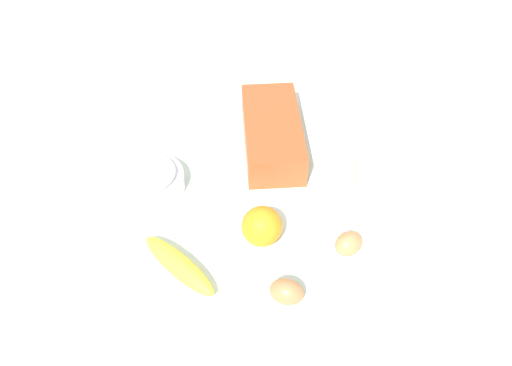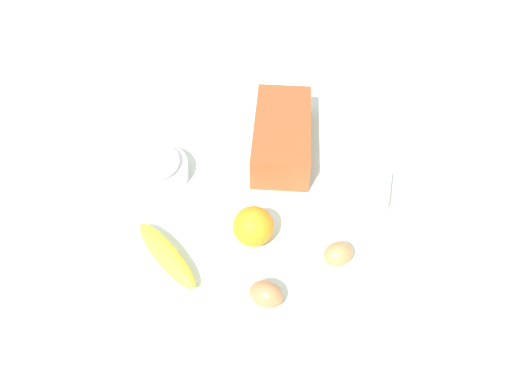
{
  "view_description": "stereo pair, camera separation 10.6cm",
  "coord_description": "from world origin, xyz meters",
  "px_view_note": "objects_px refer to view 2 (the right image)",
  "views": [
    {
      "loc": [
        -0.7,
        0.2,
        0.84
      ],
      "look_at": [
        0.0,
        0.0,
        0.04
      ],
      "focal_mm": 35.42,
      "sensor_mm": 36.0,
      "label": 1
    },
    {
      "loc": [
        -0.72,
        0.1,
        0.84
      ],
      "look_at": [
        0.0,
        0.0,
        0.04
      ],
      "focal_mm": 35.42,
      "sensor_mm": 36.0,
      "label": 2
    }
  ],
  "objects_px": {
    "butter_block": "(373,192)",
    "egg_near_butter": "(338,254)",
    "flour_bowl": "(155,167)",
    "egg_beside_bowl": "(266,294)",
    "loaf_pan": "(282,135)",
    "banana": "(166,255)",
    "orange_fruit": "(253,226)"
  },
  "relations": [
    {
      "from": "butter_block",
      "to": "egg_near_butter",
      "type": "distance_m",
      "value": 0.18
    },
    {
      "from": "flour_bowl",
      "to": "butter_block",
      "type": "xyz_separation_m",
      "value": [
        -0.14,
        -0.46,
        -0.0
      ]
    },
    {
      "from": "flour_bowl",
      "to": "egg_beside_bowl",
      "type": "height_order",
      "value": "flour_bowl"
    },
    {
      "from": "banana",
      "to": "egg_beside_bowl",
      "type": "relative_size",
      "value": 2.93
    },
    {
      "from": "loaf_pan",
      "to": "egg_near_butter",
      "type": "xyz_separation_m",
      "value": [
        -0.33,
        -0.05,
        -0.02
      ]
    },
    {
      "from": "loaf_pan",
      "to": "butter_block",
      "type": "xyz_separation_m",
      "value": [
        -0.19,
        -0.16,
        -0.01
      ]
    },
    {
      "from": "egg_near_butter",
      "to": "egg_beside_bowl",
      "type": "xyz_separation_m",
      "value": [
        -0.07,
        0.15,
        0.0
      ]
    },
    {
      "from": "flour_bowl",
      "to": "butter_block",
      "type": "height_order",
      "value": "flour_bowl"
    },
    {
      "from": "egg_beside_bowl",
      "to": "butter_block",
      "type": "bearing_deg",
      "value": -51.39
    },
    {
      "from": "orange_fruit",
      "to": "egg_beside_bowl",
      "type": "distance_m",
      "value": 0.15
    },
    {
      "from": "flour_bowl",
      "to": "egg_near_butter",
      "type": "bearing_deg",
      "value": -128.52
    },
    {
      "from": "banana",
      "to": "egg_near_butter",
      "type": "xyz_separation_m",
      "value": [
        -0.05,
        -0.33,
        0.0
      ]
    },
    {
      "from": "loaf_pan",
      "to": "egg_near_butter",
      "type": "distance_m",
      "value": 0.34
    },
    {
      "from": "banana",
      "to": "egg_near_butter",
      "type": "distance_m",
      "value": 0.33
    },
    {
      "from": "butter_block",
      "to": "egg_beside_bowl",
      "type": "xyz_separation_m",
      "value": [
        -0.21,
        0.26,
        -0.01
      ]
    },
    {
      "from": "loaf_pan",
      "to": "flour_bowl",
      "type": "xyz_separation_m",
      "value": [
        -0.06,
        0.3,
        -0.01
      ]
    },
    {
      "from": "loaf_pan",
      "to": "flour_bowl",
      "type": "bearing_deg",
      "value": 112.73
    },
    {
      "from": "butter_block",
      "to": "orange_fruit",
      "type": "bearing_deg",
      "value": 103.78
    },
    {
      "from": "flour_bowl",
      "to": "orange_fruit",
      "type": "distance_m",
      "value": 0.28
    },
    {
      "from": "egg_near_butter",
      "to": "egg_beside_bowl",
      "type": "distance_m",
      "value": 0.17
    },
    {
      "from": "butter_block",
      "to": "egg_beside_bowl",
      "type": "distance_m",
      "value": 0.34
    },
    {
      "from": "flour_bowl",
      "to": "loaf_pan",
      "type": "bearing_deg",
      "value": -79.4
    },
    {
      "from": "flour_bowl",
      "to": "butter_block",
      "type": "bearing_deg",
      "value": -106.59
    },
    {
      "from": "loaf_pan",
      "to": "butter_block",
      "type": "bearing_deg",
      "value": -127.59
    },
    {
      "from": "loaf_pan",
      "to": "flour_bowl",
      "type": "distance_m",
      "value": 0.3
    },
    {
      "from": "orange_fruit",
      "to": "egg_beside_bowl",
      "type": "height_order",
      "value": "orange_fruit"
    },
    {
      "from": "banana",
      "to": "butter_block",
      "type": "bearing_deg",
      "value": -77.86
    },
    {
      "from": "flour_bowl",
      "to": "orange_fruit",
      "type": "relative_size",
      "value": 1.81
    },
    {
      "from": "flour_bowl",
      "to": "egg_near_butter",
      "type": "relative_size",
      "value": 2.48
    },
    {
      "from": "banana",
      "to": "butter_block",
      "type": "distance_m",
      "value": 0.45
    },
    {
      "from": "loaf_pan",
      "to": "orange_fruit",
      "type": "bearing_deg",
      "value": 170.41
    },
    {
      "from": "orange_fruit",
      "to": "flour_bowl",
      "type": "bearing_deg",
      "value": 43.83
    }
  ]
}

